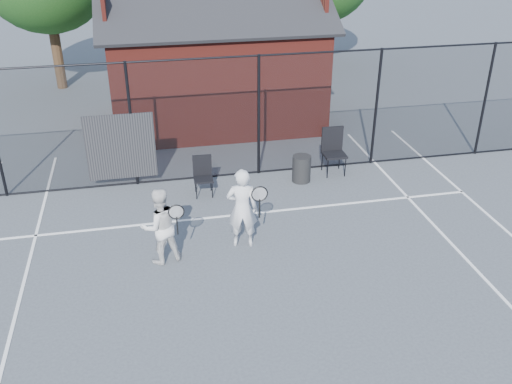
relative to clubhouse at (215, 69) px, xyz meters
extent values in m
plane|color=#454A4F|center=(-0.50, -9.00, -1.61)|extent=(80.00, 80.00, 0.00)
cube|color=white|center=(-0.50, -6.00, -1.60)|extent=(11.00, 0.06, 0.01)
cube|color=white|center=(-0.50, -6.15, -1.60)|extent=(0.06, 0.30, 0.01)
cylinder|color=black|center=(-2.50, -4.00, -0.11)|extent=(0.07, 0.07, 3.00)
cylinder|color=black|center=(0.50, -4.00, -0.11)|extent=(0.07, 0.07, 3.00)
cylinder|color=black|center=(3.50, -4.00, -0.11)|extent=(0.07, 0.07, 3.00)
cylinder|color=black|center=(6.50, -4.00, -0.11)|extent=(0.07, 0.07, 3.00)
cylinder|color=black|center=(-0.50, -4.00, 1.36)|extent=(22.00, 0.04, 0.04)
cylinder|color=black|center=(-0.50, -4.00, -1.58)|extent=(22.00, 0.04, 0.04)
cube|color=black|center=(-0.50, -4.00, -0.11)|extent=(22.00, 3.00, 0.01)
cube|color=black|center=(-2.80, -4.02, -0.61)|extent=(1.60, 0.04, 1.60)
cube|color=maroon|center=(0.00, 0.00, -0.11)|extent=(6.00, 4.00, 3.00)
cube|color=black|center=(0.00, -1.00, 1.92)|extent=(6.50, 2.36, 1.32)
cube|color=maroon|center=(-2.95, 0.00, 1.92)|extent=(0.10, 2.80, 1.06)
cylinder|color=#341F14|center=(-5.00, 4.50, -0.35)|extent=(0.36, 0.36, 2.52)
cylinder|color=#341F14|center=(5.00, 5.50, -0.49)|extent=(0.36, 0.36, 2.23)
imported|color=silver|center=(-0.51, -7.18, -0.78)|extent=(0.66, 0.49, 1.66)
torus|color=black|center=(-0.23, -7.51, -0.32)|extent=(0.32, 0.03, 0.32)
cylinder|color=black|center=(-0.23, -7.51, -0.63)|extent=(0.03, 0.03, 0.40)
imported|color=white|center=(-2.10, -7.42, -0.85)|extent=(0.87, 0.75, 1.52)
torus|color=black|center=(-1.80, -7.73, -0.41)|extent=(0.30, 0.02, 0.30)
cylinder|color=black|center=(-1.80, -7.73, -0.69)|extent=(0.03, 0.03, 0.37)
cube|color=black|center=(-1.00, -4.90, -1.15)|extent=(0.46, 0.47, 0.91)
cube|color=black|center=(2.33, -4.40, -1.04)|extent=(0.55, 0.57, 1.13)
cylinder|color=black|center=(1.43, -4.65, -1.28)|extent=(0.49, 0.49, 0.66)
camera|label=1|loc=(-2.21, -16.69, 4.60)|focal=40.00mm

